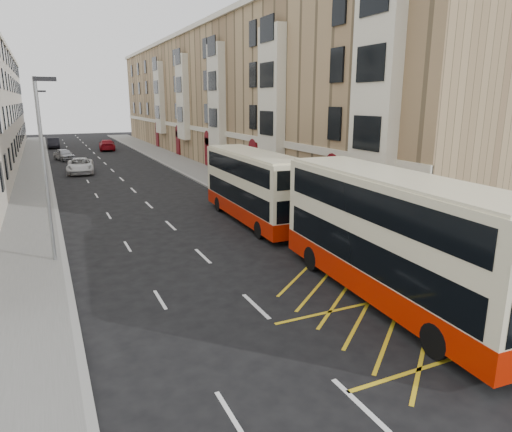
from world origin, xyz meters
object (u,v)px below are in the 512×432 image
car_red (107,145)px  double_decker_rear (254,187)px  street_lamp_far (41,126)px  car_dark (54,143)px  white_van (80,166)px  car_silver (64,155)px  street_lamp_near (45,161)px  double_decker_front (393,238)px  pedestrian_far (389,252)px

car_red → double_decker_rear: bearing=98.9°
street_lamp_far → car_red: street_lamp_far is taller
double_decker_rear → car_red: size_ratio=1.97×
car_dark → car_red: 9.84m
double_decker_rear → car_dark: 53.88m
white_van → car_dark: size_ratio=1.16×
double_decker_rear → car_silver: double_decker_rear is taller
white_van → car_silver: white_van is taller
car_silver → street_lamp_near: bearing=-108.7°
white_van → car_silver: 11.62m
car_silver → white_van: bearing=-100.6°
car_silver → double_decker_rear: bearing=-91.5°
street_lamp_far → car_dark: 26.08m
street_lamp_near → double_decker_rear: (11.19, 2.77, -2.48)m
double_decker_front → street_lamp_near: bearing=142.8°
double_decker_front → white_van: bearing=105.7°
double_decker_rear → car_silver: 37.31m
double_decker_front → car_red: double_decker_front is taller
street_lamp_near → car_dark: street_lamp_near is taller
pedestrian_far → car_red: 56.64m
double_decker_front → car_dark: 66.02m
double_decker_rear → pedestrian_far: double_decker_rear is taller
street_lamp_far → white_van: size_ratio=1.47×
street_lamp_near → street_lamp_far: bearing=90.0°
street_lamp_near → pedestrian_far: size_ratio=4.47×
pedestrian_far → car_red: (-4.17, 56.48, -0.26)m
white_van → car_red: 22.16m
double_decker_front → car_silver: bearing=104.0°
street_lamp_near → double_decker_front: bearing=-40.9°
double_decker_rear → car_dark: bearing=102.0°
double_decker_front → car_dark: double_decker_front is taller
pedestrian_far → car_red: size_ratio=0.33×
street_lamp_far → car_red: (8.53, 18.88, -3.85)m
double_decker_front → car_silver: size_ratio=2.82×
double_decker_rear → car_dark: (-9.71, 52.98, -1.38)m
street_lamp_near → pedestrian_far: bearing=-30.9°
double_decker_front → car_dark: bearing=102.0°
street_lamp_far → car_dark: (1.49, 25.75, -3.86)m
white_van → car_silver: (-0.96, 11.58, -0.04)m
car_dark → double_decker_rear: bearing=-78.9°
pedestrian_far → car_dark: size_ratio=0.38×
pedestrian_far → white_van: size_ratio=0.33×
pedestrian_far → car_silver: (-10.48, 46.56, -0.33)m
car_silver → car_dark: 16.81m
street_lamp_far → pedestrian_far: 39.85m
white_van → car_dark: car_dark is taller
street_lamp_far → white_van: bearing=-39.5°
car_silver → car_red: bearing=42.2°
street_lamp_near → car_silver: street_lamp_near is taller
double_decker_rear → white_van: bearing=109.6°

